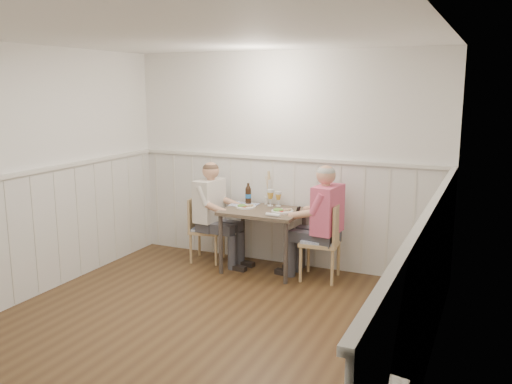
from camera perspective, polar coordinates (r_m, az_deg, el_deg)
ground_plane at (r=5.04m, az=-6.85°, el=-14.69°), size 4.50×4.50×0.00m
room_shell at (r=4.59m, az=-7.28°, el=2.65°), size 4.04×4.54×2.60m
wainscot at (r=5.35m, az=-3.21°, el=-5.16°), size 4.00×4.49×1.34m
dining_table at (r=6.41m, az=0.73°, el=-2.77°), size 0.92×0.70×0.75m
chair_right at (r=6.21m, az=7.29°, el=-4.88°), size 0.46×0.46×0.89m
chair_left at (r=6.88m, az=-5.58°, el=-3.64°), size 0.45×0.45×0.81m
man_in_pink at (r=6.18m, az=7.13°, el=-4.17°), size 0.66×0.46×1.35m
diner_cream at (r=6.75m, az=-4.62°, el=-3.01°), size 0.63×0.44×1.30m
plate_man at (r=6.28m, az=2.70°, el=-1.92°), size 0.26×0.26×0.07m
plate_diner at (r=6.50m, az=-1.22°, el=-1.48°), size 0.24×0.24×0.06m
beer_glass_a at (r=6.56m, az=2.37°, el=-0.46°), size 0.07×0.07×0.18m
beer_glass_b at (r=6.56m, az=1.53°, el=-0.30°), size 0.08×0.08×0.20m
beer_bottle at (r=6.68m, az=-0.82°, el=-0.28°), size 0.07×0.07×0.26m
rolled_napkin at (r=6.06m, az=1.81°, el=-2.42°), size 0.17×0.04×0.04m
grass_vase at (r=6.64m, az=1.11°, el=0.36°), size 0.05×0.05×0.44m
gingham_mat at (r=6.65m, az=-1.26°, el=-1.33°), size 0.34×0.27×0.01m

